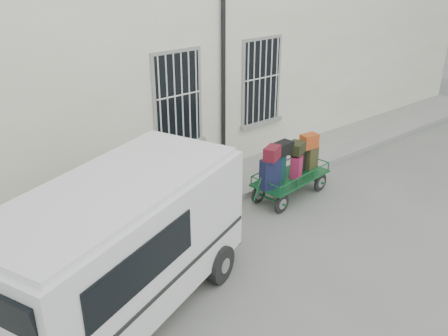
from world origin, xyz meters
TOP-DOWN VIEW (x-y plane):
  - ground at (0.00, 0.00)m, footprint 80.00×80.00m
  - building at (0.00, 5.50)m, footprint 24.00×5.15m
  - sidewalk at (0.00, 2.20)m, footprint 24.00×1.70m
  - luggage_cart at (1.25, 0.79)m, footprint 2.40×1.15m
  - van at (-3.86, -0.43)m, footprint 5.06×3.55m

SIDE VIEW (x-z plane):
  - ground at x=0.00m, z-range 0.00..0.00m
  - sidewalk at x=0.00m, z-range 0.00..0.15m
  - luggage_cart at x=1.25m, z-range 0.07..1.59m
  - van at x=-3.86m, z-range 0.17..2.54m
  - building at x=0.00m, z-range 0.00..6.00m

